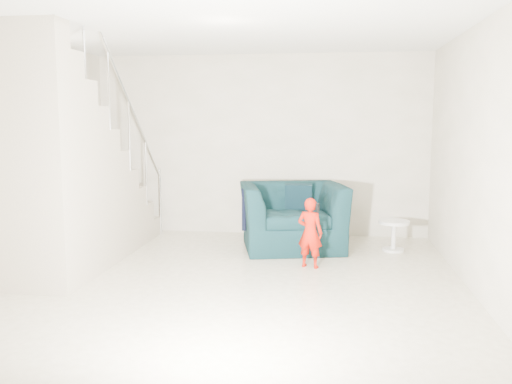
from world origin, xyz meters
TOP-DOWN VIEW (x-y plane):
  - floor at (0.00, 0.00)m, footprint 5.50×5.50m
  - ceiling at (0.00, 0.00)m, footprint 5.50×5.50m
  - back_wall at (0.00, 2.75)m, footprint 5.00×0.00m
  - front_wall at (0.00, -2.75)m, footprint 5.00×0.00m
  - right_wall at (2.50, 0.00)m, footprint 0.00×5.50m
  - armchair at (0.56, 1.86)m, footprint 1.58×1.46m
  - toddler at (0.83, 0.91)m, footprint 0.35×0.28m
  - side_table at (1.91, 1.87)m, footprint 0.41×0.41m
  - staircase at (-2.00, 0.55)m, footprint 1.02×3.03m
  - cushion at (0.63, 2.08)m, footprint 0.37×0.18m
  - throw at (-0.07, 1.85)m, footprint 0.05×0.50m
  - phone at (0.92, 0.87)m, footprint 0.03×0.05m

SIDE VIEW (x-z plane):
  - floor at x=0.00m, z-range 0.00..0.00m
  - side_table at x=1.91m, z-range 0.07..0.48m
  - toddler at x=0.83m, z-range 0.00..0.83m
  - armchair at x=0.56m, z-range 0.00..0.88m
  - throw at x=-0.07m, z-range 0.27..0.83m
  - cushion at x=0.63m, z-range 0.50..0.86m
  - phone at x=0.92m, z-range 0.68..0.78m
  - staircase at x=-2.00m, z-range -0.86..2.76m
  - right_wall at x=2.50m, z-range -1.40..4.10m
  - back_wall at x=0.00m, z-range -1.15..3.85m
  - front_wall at x=0.00m, z-range -1.15..3.85m
  - ceiling at x=0.00m, z-range 2.70..2.70m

